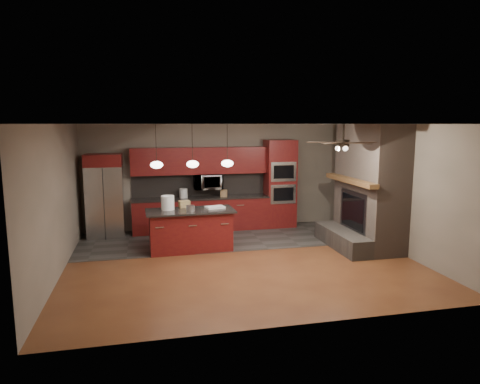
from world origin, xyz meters
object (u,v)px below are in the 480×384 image
object	(u,v)px
oven_tower	(280,184)
refrigerator	(105,196)
microwave	(208,182)
kitchen_island	(191,230)
cardboard_box	(184,204)
white_bucket	(168,203)
counter_box	(224,193)
paint_tray	(215,207)
paint_can	(191,208)
counter_bucket	(183,193)

from	to	relation	value
oven_tower	refrigerator	xyz separation A→B (m)	(-4.58, -0.07, -0.15)
microwave	kitchen_island	distance (m)	2.08
microwave	cardboard_box	distance (m)	1.67
refrigerator	white_bucket	distance (m)	2.11
microwave	counter_box	bearing A→B (deg)	-13.82
paint_tray	counter_box	xyz separation A→B (m)	(0.50, 1.60, 0.05)
cardboard_box	counter_box	distance (m)	1.78
microwave	paint_can	size ratio (longest dim) A/B	3.92
refrigerator	white_bucket	bearing A→B (deg)	-46.26
refrigerator	counter_box	xyz separation A→B (m)	(3.01, 0.03, -0.05)
white_bucket	counter_bucket	distance (m)	1.68
oven_tower	cardboard_box	xyz separation A→B (m)	(-2.74, -1.39, -0.20)
counter_box	microwave	bearing A→B (deg)	-170.91
paint_can	white_bucket	bearing A→B (deg)	150.26
microwave	cardboard_box	xyz separation A→B (m)	(-0.76, -1.45, -0.31)
counter_bucket	paint_can	bearing A→B (deg)	-90.58
microwave	counter_box	size ratio (longest dim) A/B	4.04
white_bucket	refrigerator	bearing A→B (deg)	133.74
kitchen_island	paint_can	distance (m)	0.54
oven_tower	kitchen_island	world-z (taller)	oven_tower
kitchen_island	paint_tray	size ratio (longest dim) A/B	4.84
microwave	paint_tray	size ratio (longest dim) A/B	1.81
microwave	paint_tray	distance (m)	1.74
microwave	paint_can	bearing A→B (deg)	-109.31
cardboard_box	counter_bucket	xyz separation A→B (m)	(0.11, 1.40, 0.03)
paint_tray	counter_bucket	bearing A→B (deg)	96.59
kitchen_island	white_bucket	xyz separation A→B (m)	(-0.48, 0.13, 0.61)
paint_tray	cardboard_box	bearing A→B (deg)	147.30
white_bucket	paint_tray	world-z (taller)	white_bucket
refrigerator	counter_bucket	bearing A→B (deg)	2.38
white_bucket	paint_can	distance (m)	0.55
counter_bucket	refrigerator	bearing A→B (deg)	-177.62
oven_tower	white_bucket	xyz separation A→B (m)	(-3.12, -1.60, -0.11)
counter_bucket	counter_box	world-z (taller)	counter_bucket
paint_tray	counter_bucket	distance (m)	1.74
refrigerator	counter_box	size ratio (longest dim) A/B	11.47
kitchen_island	counter_bucket	world-z (taller)	counter_bucket
microwave	refrigerator	world-z (taller)	refrigerator
kitchen_island	cardboard_box	bearing A→B (deg)	104.55
cardboard_box	kitchen_island	bearing A→B (deg)	-86.56
refrigerator	counter_bucket	size ratio (longest dim) A/B	8.57
microwave	paint_can	distance (m)	2.06
kitchen_island	paint_can	xyz separation A→B (m)	(-0.01, -0.14, 0.52)
oven_tower	paint_tray	bearing A→B (deg)	-141.61
refrigerator	cardboard_box	world-z (taller)	refrigerator
paint_tray	cardboard_box	size ratio (longest dim) A/B	1.72
paint_can	oven_tower	bearing A→B (deg)	35.18
paint_tray	microwave	bearing A→B (deg)	74.61
kitchen_island	microwave	bearing A→B (deg)	68.29
kitchen_island	white_bucket	distance (m)	0.79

